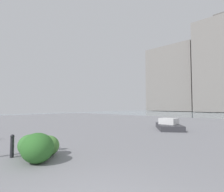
# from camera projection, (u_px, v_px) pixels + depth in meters

# --- Properties ---
(building_annex) EXTENTS (17.32, 12.74, 23.83)m
(building_annex) POSITION_uv_depth(u_px,v_px,m) (174.00, 80.00, 69.00)
(building_annex) COLOR gray
(building_annex) RESTS_ON ground
(bollard_near) EXTENTS (0.13, 0.13, 0.78)m
(bollard_near) POSITION_uv_depth(u_px,v_px,m) (12.00, 145.00, 6.08)
(bollard_near) COLOR #232328
(bollard_near) RESTS_ON ground
(shrub_low) EXTENTS (0.88, 0.80, 0.75)m
(shrub_low) POSITION_uv_depth(u_px,v_px,m) (30.00, 145.00, 6.23)
(shrub_low) COLOR #387533
(shrub_low) RESTS_ON ground
(shrub_round) EXTENTS (1.07, 0.97, 0.91)m
(shrub_round) POSITION_uv_depth(u_px,v_px,m) (37.00, 148.00, 5.50)
(shrub_round) COLOR #2D6628
(shrub_round) RESTS_ON ground
(shrub_wide) EXTENTS (0.82, 0.74, 0.70)m
(shrub_wide) POSITION_uv_depth(u_px,v_px,m) (48.00, 145.00, 6.32)
(shrub_wide) COLOR #477F38
(shrub_wide) RESTS_ON ground
(boat) EXTENTS (3.23, 3.61, 0.95)m
(boat) POSITION_uv_depth(u_px,v_px,m) (169.00, 126.00, 13.46)
(boat) COLOR #333338
(boat) RESTS_ON ground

